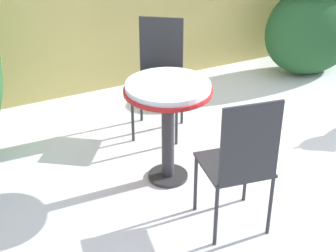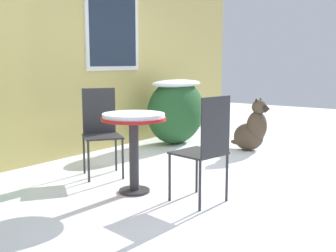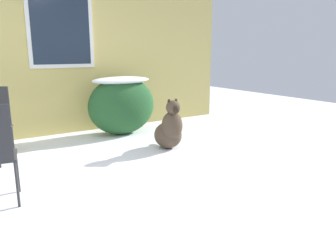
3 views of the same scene
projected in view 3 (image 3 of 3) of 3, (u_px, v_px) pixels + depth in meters
ground_plane at (56, 183)px, 3.57m from camera, size 16.00×16.00×0.00m
house_wall at (12, 41)px, 5.03m from camera, size 8.00×0.10×3.09m
shrub_middle at (122, 104)px, 5.58m from camera, size 1.19×0.66×0.99m
dog at (170, 130)px, 4.77m from camera, size 0.45×0.63×0.75m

